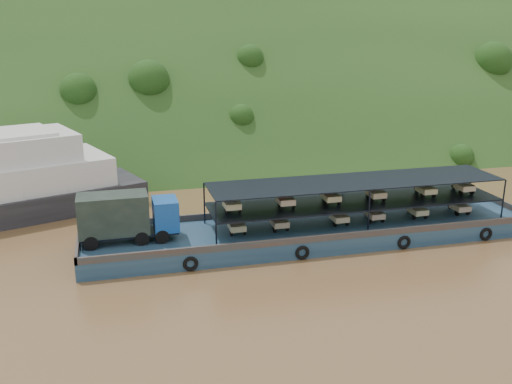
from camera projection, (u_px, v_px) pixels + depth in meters
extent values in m
plane|color=brown|center=(290.00, 240.00, 44.41)|extent=(160.00, 160.00, 0.00)
cube|color=#1A3714|center=(210.00, 147.00, 77.86)|extent=(140.00, 39.60, 39.60)
cube|color=#152F49|center=(312.00, 233.00, 44.31)|extent=(35.00, 7.00, 1.20)
cube|color=#592D19|center=(298.00, 209.00, 47.23)|extent=(35.00, 0.20, 0.50)
cube|color=#592D19|center=(328.00, 238.00, 40.91)|extent=(35.00, 0.20, 0.50)
cube|color=#592D19|center=(506.00, 205.00, 48.20)|extent=(0.20, 7.00, 0.50)
cube|color=#592D19|center=(78.00, 243.00, 39.94)|extent=(0.20, 7.00, 0.50)
torus|color=black|center=(191.00, 264.00, 38.66)|extent=(1.06, 0.26, 1.06)
torus|color=black|center=(302.00, 253.00, 40.55)|extent=(1.06, 0.26, 1.06)
torus|color=black|center=(404.00, 242.00, 42.45)|extent=(1.06, 0.26, 1.06)
torus|color=black|center=(486.00, 234.00, 44.11)|extent=(1.06, 0.26, 1.06)
cylinder|color=black|center=(91.00, 243.00, 39.21)|extent=(1.02, 0.36, 1.01)
cylinder|color=black|center=(91.00, 232.00, 41.18)|extent=(1.02, 0.36, 1.01)
cylinder|color=black|center=(142.00, 238.00, 40.06)|extent=(1.02, 0.36, 1.01)
cylinder|color=black|center=(140.00, 228.00, 42.03)|extent=(1.02, 0.36, 1.01)
cylinder|color=black|center=(162.00, 237.00, 40.40)|extent=(1.02, 0.36, 1.01)
cylinder|color=black|center=(159.00, 227.00, 42.38)|extent=(1.02, 0.36, 1.01)
cube|color=black|center=(129.00, 232.00, 40.80)|extent=(6.91, 2.29, 0.20)
cube|color=#164897|center=(165.00, 214.00, 41.12)|extent=(1.74, 2.45, 2.23)
cube|color=black|center=(177.00, 208.00, 41.21)|extent=(0.08, 2.03, 0.91)
cube|color=black|center=(113.00, 214.00, 40.13)|extent=(4.88, 2.47, 2.84)
cube|color=black|center=(355.00, 202.00, 44.50)|extent=(23.00, 5.00, 0.12)
cube|color=black|center=(356.00, 181.00, 44.04)|extent=(23.00, 5.00, 0.08)
cylinder|color=black|center=(216.00, 224.00, 39.45)|extent=(0.12, 0.12, 3.30)
cylinder|color=black|center=(204.00, 203.00, 44.10)|extent=(0.12, 0.12, 3.30)
cylinder|color=black|center=(369.00, 211.00, 42.18)|extent=(0.12, 0.12, 3.30)
cylinder|color=black|center=(343.00, 193.00, 46.83)|extent=(0.12, 0.12, 3.30)
cylinder|color=black|center=(503.00, 200.00, 44.91)|extent=(0.12, 0.12, 3.30)
cylinder|color=black|center=(466.00, 183.00, 49.56)|extent=(0.12, 0.12, 3.30)
cylinder|color=black|center=(233.00, 224.00, 43.60)|extent=(0.12, 0.52, 0.52)
cylinder|color=black|center=(231.00, 233.00, 41.81)|extent=(0.14, 0.52, 0.52)
cylinder|color=black|center=(245.00, 232.00, 42.05)|extent=(0.14, 0.52, 0.52)
cube|color=#BAB383|center=(237.00, 226.00, 42.16)|extent=(1.15, 1.50, 0.44)
cube|color=#B20B17|center=(234.00, 219.00, 43.18)|extent=(0.55, 0.80, 0.80)
cube|color=#B20B17|center=(234.00, 214.00, 42.85)|extent=(0.50, 0.10, 0.10)
cylinder|color=black|center=(274.00, 221.00, 44.39)|extent=(0.12, 0.52, 0.52)
cylinder|color=black|center=(274.00, 229.00, 42.60)|extent=(0.14, 0.52, 0.52)
cylinder|color=black|center=(287.00, 228.00, 42.83)|extent=(0.14, 0.52, 0.52)
cube|color=tan|center=(280.00, 223.00, 42.94)|extent=(1.15, 1.50, 0.44)
cube|color=#AB0B13|center=(275.00, 216.00, 43.96)|extent=(0.55, 0.80, 0.80)
cube|color=#AB0B13|center=(276.00, 210.00, 43.63)|extent=(0.50, 0.10, 0.10)
cylinder|color=black|center=(332.00, 216.00, 45.53)|extent=(0.12, 0.52, 0.52)
cylinder|color=black|center=(335.00, 224.00, 43.74)|extent=(0.14, 0.52, 0.52)
cylinder|color=black|center=(347.00, 223.00, 43.98)|extent=(0.14, 0.52, 0.52)
cube|color=beige|center=(339.00, 217.00, 44.09)|extent=(1.15, 1.50, 0.44)
cube|color=#B40C0E|center=(334.00, 211.00, 45.11)|extent=(0.55, 0.80, 0.80)
cube|color=#B40C0E|center=(335.00, 205.00, 44.78)|extent=(0.50, 0.10, 0.10)
cylinder|color=black|center=(367.00, 213.00, 46.24)|extent=(0.12, 0.52, 0.52)
cylinder|color=black|center=(371.00, 220.00, 44.45)|extent=(0.14, 0.52, 0.52)
cylinder|color=black|center=(382.00, 219.00, 44.69)|extent=(0.14, 0.52, 0.52)
cube|color=#C7B08C|center=(375.00, 214.00, 44.80)|extent=(1.15, 1.50, 0.44)
cube|color=red|center=(369.00, 208.00, 45.82)|extent=(0.55, 0.80, 0.80)
cube|color=red|center=(370.00, 203.00, 45.49)|extent=(0.50, 0.10, 0.10)
cylinder|color=black|center=(409.00, 209.00, 47.14)|extent=(0.12, 0.52, 0.52)
cylinder|color=black|center=(414.00, 217.00, 45.34)|extent=(0.14, 0.52, 0.52)
cylinder|color=black|center=(425.00, 216.00, 45.58)|extent=(0.14, 0.52, 0.52)
cube|color=beige|center=(418.00, 211.00, 45.69)|extent=(1.15, 1.50, 0.44)
cube|color=red|center=(411.00, 204.00, 46.71)|extent=(0.55, 0.80, 0.80)
cube|color=red|center=(413.00, 199.00, 46.38)|extent=(0.50, 0.10, 0.10)
cylinder|color=black|center=(450.00, 206.00, 48.05)|extent=(0.12, 0.52, 0.52)
cylinder|color=black|center=(457.00, 213.00, 46.26)|extent=(0.14, 0.52, 0.52)
cylinder|color=black|center=(468.00, 212.00, 46.50)|extent=(0.14, 0.52, 0.52)
cube|color=beige|center=(460.00, 207.00, 46.61)|extent=(1.15, 1.50, 0.44)
cube|color=#BB0C10|center=(452.00, 201.00, 47.62)|extent=(0.55, 0.80, 0.80)
cube|color=#BB0C10|center=(454.00, 196.00, 47.29)|extent=(0.50, 0.10, 0.10)
cylinder|color=black|center=(228.00, 203.00, 43.03)|extent=(0.12, 0.52, 0.52)
cylinder|color=black|center=(226.00, 211.00, 41.24)|extent=(0.14, 0.52, 0.52)
cylinder|color=black|center=(240.00, 210.00, 41.48)|extent=(0.14, 0.52, 0.52)
cube|color=#C1BA88|center=(232.00, 205.00, 41.59)|extent=(1.15, 1.50, 0.44)
cube|color=navy|center=(229.00, 198.00, 42.60)|extent=(0.55, 0.80, 0.80)
cube|color=navy|center=(229.00, 192.00, 42.28)|extent=(0.50, 0.10, 0.10)
cylinder|color=black|center=(280.00, 199.00, 44.00)|extent=(0.12, 0.52, 0.52)
cylinder|color=black|center=(280.00, 207.00, 42.21)|extent=(0.14, 0.52, 0.52)
cylinder|color=black|center=(293.00, 206.00, 42.45)|extent=(0.14, 0.52, 0.52)
cube|color=#CEB692|center=(286.00, 200.00, 42.56)|extent=(1.15, 1.50, 0.44)
cube|color=red|center=(281.00, 194.00, 43.58)|extent=(0.55, 0.80, 0.80)
cube|color=red|center=(282.00, 188.00, 43.25)|extent=(0.50, 0.10, 0.10)
cylinder|color=black|center=(324.00, 196.00, 44.87)|extent=(0.12, 0.52, 0.52)
cylinder|color=black|center=(326.00, 203.00, 43.08)|extent=(0.14, 0.52, 0.52)
cylinder|color=black|center=(339.00, 202.00, 43.31)|extent=(0.14, 0.52, 0.52)
cube|color=#C6BE8C|center=(331.00, 197.00, 43.42)|extent=(1.15, 1.50, 0.44)
cube|color=red|center=(326.00, 191.00, 44.44)|extent=(0.55, 0.80, 0.80)
cube|color=red|center=(327.00, 185.00, 44.11)|extent=(0.50, 0.10, 0.10)
cylinder|color=black|center=(368.00, 192.00, 45.75)|extent=(0.12, 0.52, 0.52)
cylinder|color=black|center=(372.00, 199.00, 43.96)|extent=(0.14, 0.52, 0.52)
cylinder|color=black|center=(384.00, 198.00, 44.20)|extent=(0.14, 0.52, 0.52)
cube|color=tan|center=(376.00, 193.00, 44.31)|extent=(1.15, 1.50, 0.44)
cube|color=beige|center=(370.00, 187.00, 45.33)|extent=(0.55, 0.80, 0.80)
cube|color=beige|center=(371.00, 182.00, 45.00)|extent=(0.50, 0.10, 0.10)
cylinder|color=black|center=(417.00, 189.00, 46.79)|extent=(0.12, 0.52, 0.52)
cylinder|color=black|center=(423.00, 195.00, 45.00)|extent=(0.14, 0.52, 0.52)
cylinder|color=black|center=(434.00, 194.00, 45.23)|extent=(0.14, 0.52, 0.52)
cube|color=#C8C38D|center=(426.00, 190.00, 45.34)|extent=(1.15, 1.50, 0.44)
cube|color=#BB0C0F|center=(419.00, 184.00, 46.36)|extent=(0.55, 0.80, 0.80)
cube|color=#BB0C0F|center=(421.00, 178.00, 46.03)|extent=(0.50, 0.10, 0.10)
cylinder|color=black|center=(454.00, 186.00, 47.60)|extent=(0.12, 0.52, 0.52)
cylinder|color=black|center=(461.00, 192.00, 45.81)|extent=(0.14, 0.52, 0.52)
cylinder|color=black|center=(472.00, 191.00, 46.05)|extent=(0.14, 0.52, 0.52)
cube|color=beige|center=(464.00, 187.00, 46.16)|extent=(1.15, 1.50, 0.44)
cube|color=#B9B483|center=(456.00, 181.00, 47.18)|extent=(0.55, 0.80, 0.80)
cube|color=#B9B483|center=(458.00, 176.00, 46.85)|extent=(0.50, 0.10, 0.10)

